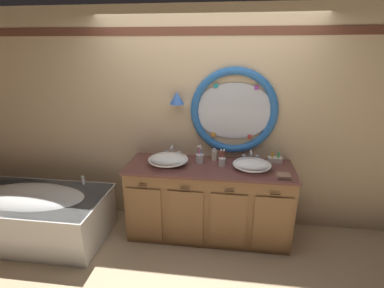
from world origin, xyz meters
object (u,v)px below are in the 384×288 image
Objects in this scene: soap_dispenser at (214,155)px; toiletry_basket at (275,159)px; toothbrush_holder_right at (222,161)px; sink_basin_left at (168,160)px; toothbrush_holder_left at (200,158)px; sink_basin_right at (252,165)px; folded_hand_towel at (284,176)px; bathtub at (33,212)px.

soap_dispenser is 0.99× the size of toiletry_basket.
toothbrush_holder_right is 1.29× the size of toiletry_basket.
sink_basin_left and toiletry_basket have the same top height.
soap_dispenser is at bearing 121.31° from toothbrush_holder_right.
toothbrush_holder_left is at bearing -170.47° from toiletry_basket.
sink_basin_left is 2.97× the size of soap_dispenser.
toiletry_basket reaches higher than sink_basin_right.
sink_basin_left reaches higher than folded_hand_towel.
sink_basin_right is 0.37m from toiletry_basket.
folded_hand_towel is at bearing -18.97° from toothbrush_holder_right.
toiletry_basket is at bearing 17.83° from toothbrush_holder_right.
sink_basin_left is 1.26m from folded_hand_towel.
sink_basin_right is 0.33m from toothbrush_holder_right.
toothbrush_holder_left is 0.20m from soap_dispenser.
soap_dispenser is at bearing 152.68° from folded_hand_towel.
soap_dispenser is (-0.10, 0.16, 0.01)m from toothbrush_holder_right.
soap_dispenser reaches higher than folded_hand_towel.
bathtub is at bearing -165.64° from soap_dispenser.
toiletry_basket is (1.22, 0.25, -0.03)m from sink_basin_left.
soap_dispenser is 1.08× the size of folded_hand_towel.
toothbrush_holder_right is 1.30× the size of soap_dispenser.
sink_basin_left reaches higher than sink_basin_right.
soap_dispenser is at bearing 14.36° from bathtub.
sink_basin_left is 2.06× the size of toothbrush_holder_left.
folded_hand_towel is (0.90, -0.27, -0.05)m from toothbrush_holder_left.
toothbrush_holder_left reaches higher than soap_dispenser.
toothbrush_holder_right is at bearing -162.17° from toiletry_basket.
toothbrush_holder_left is 1.45× the size of soap_dispenser.
bathtub is 2.89m from toiletry_basket.
sink_basin_left is at bearing -175.37° from toothbrush_holder_right.
toothbrush_holder_right is at bearing 171.45° from sink_basin_right.
sink_basin_left reaches higher than bathtub.
folded_hand_towel reaches higher than bathtub.
toothbrush_holder_left is 0.26m from toothbrush_holder_right.
sink_basin_right is at bearing -9.62° from toothbrush_holder_left.
toothbrush_holder_left reaches higher than sink_basin_left.
sink_basin_right is 0.36m from folded_hand_towel.
sink_basin_left is 2.28× the size of toothbrush_holder_right.
toothbrush_holder_right is (2.17, 0.37, 0.61)m from bathtub.
toothbrush_holder_left is 1.43× the size of toiletry_basket.
toiletry_basket is at bearing 41.04° from sink_basin_right.
soap_dispenser is (-0.43, 0.21, 0.01)m from sink_basin_right.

